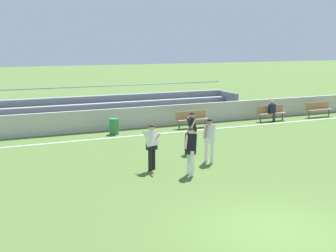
{
  "coord_description": "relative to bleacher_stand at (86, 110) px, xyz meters",
  "views": [
    {
      "loc": [
        -6.45,
        -8.08,
        4.52
      ],
      "look_at": [
        0.27,
        7.33,
        1.29
      ],
      "focal_mm": 46.42,
      "sensor_mm": 36.0,
      "label": 1
    }
  ],
  "objects": [
    {
      "name": "soccer_ball",
      "position": [
        1.44,
        -10.2,
        -0.72
      ],
      "size": [
        0.22,
        0.22,
        0.22
      ],
      "primitive_type": "sphere",
      "color": "orange",
      "rests_on": "ground"
    },
    {
      "name": "bench_far_left",
      "position": [
        13.78,
        -3.04,
        -0.28
      ],
      "size": [
        1.8,
        0.4,
        0.9
      ],
      "color": "#99754C",
      "rests_on": "ground"
    },
    {
      "name": "sideline_wall",
      "position": [
        1.09,
        -1.92,
        -0.27
      ],
      "size": [
        48.0,
        0.16,
        1.13
      ],
      "primitive_type": "cube",
      "color": "#BCB7AD",
      "rests_on": "ground"
    },
    {
      "name": "trash_bin",
      "position": [
        0.7,
        -2.99,
        -0.43
      ],
      "size": [
        0.46,
        0.46,
        0.79
      ],
      "primitive_type": "cylinder",
      "color": "#2D7F3D",
      "rests_on": "ground"
    },
    {
      "name": "player_dark_wide_left",
      "position": [
        1.14,
        -10.7,
        0.18
      ],
      "size": [
        0.65,
        0.53,
        1.69
      ],
      "color": "white",
      "rests_on": "ground"
    },
    {
      "name": "bench_centre_sideline",
      "position": [
        5.03,
        -3.04,
        -0.28
      ],
      "size": [
        1.8,
        0.4,
        0.9
      ],
      "color": "#99754C",
      "rests_on": "ground"
    },
    {
      "name": "field_line_sideline",
      "position": [
        1.09,
        -3.78,
        -0.83
      ],
      "size": [
        44.0,
        0.12,
        0.01
      ],
      "primitive_type": "cube",
      "color": "white",
      "rests_on": "ground"
    },
    {
      "name": "spectator_seated",
      "position": [
        10.23,
        -3.16,
        -0.13
      ],
      "size": [
        0.36,
        0.42,
        1.21
      ],
      "color": "#2D2D38",
      "rests_on": "ground"
    },
    {
      "name": "player_white_dropping_back",
      "position": [
        0.14,
        -9.57,
        0.17
      ],
      "size": [
        0.49,
        0.65,
        1.68
      ],
      "color": "black",
      "rests_on": "ground"
    },
    {
      "name": "player_dark_on_ball",
      "position": [
        2.59,
        -7.89,
        0.19
      ],
      "size": [
        0.42,
        0.5,
        1.7
      ],
      "color": "black",
      "rests_on": "ground"
    },
    {
      "name": "ground_plane",
      "position": [
        1.09,
        -15.57,
        -0.83
      ],
      "size": [
        160.0,
        160.0,
        0.0
      ],
      "primitive_type": "plane",
      "color": "#4C6B30"
    },
    {
      "name": "bleacher_stand",
      "position": [
        0.0,
        0.0,
        0.0
      ],
      "size": [
        18.32,
        2.55,
        2.04
      ],
      "color": "#9EA3AD",
      "rests_on": "ground"
    },
    {
      "name": "player_white_deep_cover",
      "position": [
        2.51,
        -9.54,
        0.19
      ],
      "size": [
        0.62,
        0.54,
        1.71
      ],
      "color": "white",
      "rests_on": "ground"
    },
    {
      "name": "bench_far_right",
      "position": [
        10.23,
        -3.04,
        -0.28
      ],
      "size": [
        1.8,
        0.4,
        0.9
      ],
      "color": "#99754C",
      "rests_on": "ground"
    }
  ]
}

